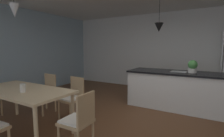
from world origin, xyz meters
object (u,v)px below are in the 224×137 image
object	(u,v)px
chair_far_left	(46,92)
vase_on_dining_table	(23,88)
chair_far_right	(73,97)
potted_plant_on_island	(193,66)
dining_table	(23,93)
chair_kitchen_end	(79,120)
kitchen_island	(174,89)

from	to	relation	value
chair_far_left	vase_on_dining_table	distance (m)	1.17
chair_far_right	potted_plant_on_island	bearing A→B (deg)	41.44
potted_plant_on_island	vase_on_dining_table	distance (m)	3.56
dining_table	chair_kitchen_end	xyz separation A→B (m)	(1.29, 0.00, -0.21)
kitchen_island	potted_plant_on_island	bearing A→B (deg)	-0.00
dining_table	chair_far_left	xyz separation A→B (m)	(-0.41, 0.81, -0.21)
chair_kitchen_end	vase_on_dining_table	world-z (taller)	vase_on_dining_table
chair_far_left	chair_kitchen_end	bearing A→B (deg)	-25.33
dining_table	chair_far_right	distance (m)	0.93
chair_far_left	vase_on_dining_table	bearing A→B (deg)	-56.21
kitchen_island	chair_far_left	bearing A→B (deg)	-144.05
kitchen_island	vase_on_dining_table	distance (m)	3.34
vase_on_dining_table	dining_table	bearing A→B (deg)	150.35
potted_plant_on_island	vase_on_dining_table	size ratio (longest dim) A/B	2.10
dining_table	vase_on_dining_table	xyz separation A→B (m)	(0.21, -0.12, 0.14)
potted_plant_on_island	chair_far_left	bearing A→B (deg)	-147.84
chair_kitchen_end	chair_far_right	xyz separation A→B (m)	(-0.87, 0.81, 0.00)
potted_plant_on_island	dining_table	bearing A→B (deg)	-133.33
chair_far_left	kitchen_island	bearing A→B (deg)	35.95
vase_on_dining_table	chair_far_left	bearing A→B (deg)	123.79
chair_far_right	kitchen_island	distance (m)	2.46
chair_far_left	potted_plant_on_island	world-z (taller)	potted_plant_on_island
kitchen_island	vase_on_dining_table	world-z (taller)	kitchen_island
chair_far_right	vase_on_dining_table	bearing A→B (deg)	-102.79
dining_table	chair_far_left	distance (m)	0.93
dining_table	kitchen_island	bearing A→B (deg)	51.45
dining_table	chair_kitchen_end	distance (m)	1.31
dining_table	potted_plant_on_island	bearing A→B (deg)	46.67
kitchen_island	vase_on_dining_table	bearing A→B (deg)	-124.47
kitchen_island	potted_plant_on_island	xyz separation A→B (m)	(0.38, -0.00, 0.59)
chair_far_left	kitchen_island	xyz separation A→B (m)	(2.50, 1.81, -0.01)
chair_far_right	dining_table	bearing A→B (deg)	-117.40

